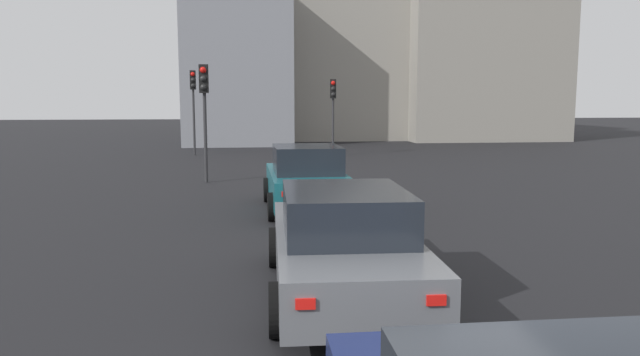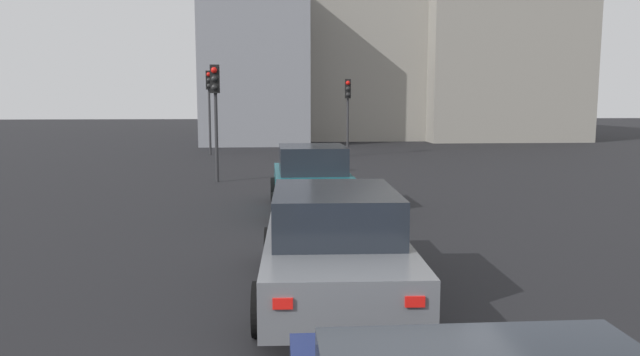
% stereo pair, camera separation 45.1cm
% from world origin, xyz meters
% --- Properties ---
extents(car_teal_lead, '(4.17, 2.04, 1.59)m').
position_xyz_m(car_teal_lead, '(10.31, -0.10, 0.76)').
color(car_teal_lead, '#19606B').
rests_on(car_teal_lead, ground_plane).
extents(car_grey_second, '(4.76, 2.14, 1.51)m').
position_xyz_m(car_grey_second, '(3.86, -0.02, 0.73)').
color(car_grey_second, slate).
rests_on(car_grey_second, ground_plane).
extents(traffic_light_near_left, '(0.32, 0.30, 3.64)m').
position_xyz_m(traffic_light_near_left, '(24.15, -2.61, 2.63)').
color(traffic_light_near_left, '#2D2D30').
rests_on(traffic_light_near_left, ground_plane).
extents(traffic_light_near_right, '(0.32, 0.29, 3.79)m').
position_xyz_m(traffic_light_near_right, '(15.49, 2.71, 2.73)').
color(traffic_light_near_right, '#2D2D30').
rests_on(traffic_light_near_right, ground_plane).
extents(traffic_light_far_left, '(0.32, 0.30, 4.06)m').
position_xyz_m(traffic_light_far_left, '(25.26, 3.99, 2.92)').
color(traffic_light_far_left, '#2D2D30').
rests_on(traffic_light_far_left, ground_plane).
extents(building_facade_left, '(9.44, 10.33, 9.56)m').
position_xyz_m(building_facade_left, '(36.71, -14.00, 4.78)').
color(building_facade_left, gray).
rests_on(building_facade_left, ground_plane).
extents(building_facade_center, '(9.36, 11.34, 17.12)m').
position_xyz_m(building_facade_center, '(38.57, -6.00, 8.56)').
color(building_facade_center, gray).
rests_on(building_facade_center, ground_plane).
extents(building_facade_right, '(8.32, 6.33, 9.23)m').
position_xyz_m(building_facade_right, '(34.00, 2.00, 4.62)').
color(building_facade_right, gray).
rests_on(building_facade_right, ground_plane).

